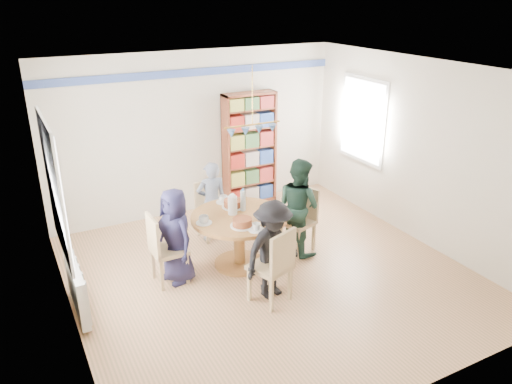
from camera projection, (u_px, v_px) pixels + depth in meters
ground at (270, 274)px, 6.73m from camera, size 5.00×5.00×0.00m
room_shell at (223, 143)px, 6.71m from camera, size 5.00×5.00×5.00m
radiator at (77, 287)px, 5.80m from camera, size 0.12×1.00×0.60m
dining_table at (239, 228)px, 6.76m from camera, size 1.30×1.30×0.75m
chair_left at (162, 247)px, 6.34m from camera, size 0.43×0.43×0.96m
chair_right at (301, 216)px, 7.21m from camera, size 0.53×0.53×0.95m
chair_far at (209, 207)px, 7.63m from camera, size 0.41×0.41×0.87m
chair_near at (275, 264)px, 5.92m from camera, size 0.56×0.56×0.98m
person_left at (176, 236)px, 6.38m from camera, size 0.55×0.71×1.28m
person_right at (299, 206)px, 7.09m from camera, size 0.65×0.77×1.41m
person_far at (212, 202)px, 7.46m from camera, size 0.49×0.35×1.24m
person_near at (273, 250)px, 6.03m from camera, size 0.92×0.67×1.27m
bookshelf at (249, 150)px, 8.67m from camera, size 0.94×0.28×1.98m
tableware at (236, 210)px, 6.67m from camera, size 1.22×1.22×0.32m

